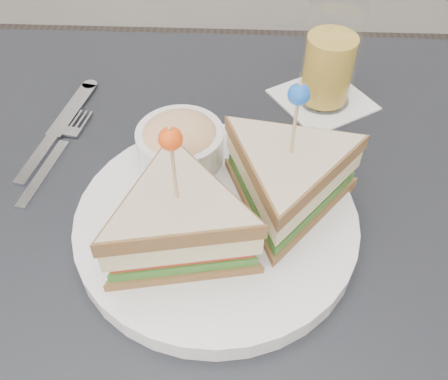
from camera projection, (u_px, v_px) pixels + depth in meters
table at (215, 268)px, 0.59m from camera, size 0.80×0.80×0.75m
plate_meal at (225, 198)px, 0.50m from camera, size 0.38×0.38×0.17m
cutlery_fork at (58, 150)px, 0.62m from camera, size 0.05×0.18×0.01m
cutlery_knife at (56, 132)px, 0.64m from camera, size 0.06×0.21×0.01m
drink_set at (329, 60)px, 0.64m from camera, size 0.16×0.16×0.14m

